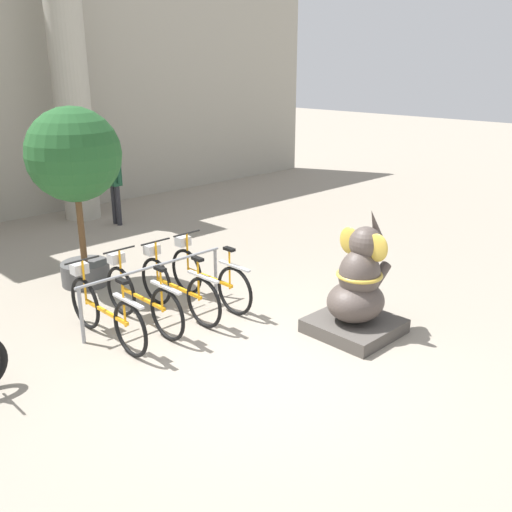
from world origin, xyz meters
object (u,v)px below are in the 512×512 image
at_px(bicycle_2, 177,287).
at_px(bicycle_3, 208,276).
at_px(person_pedestrian, 114,176).
at_px(potted_tree, 74,163).
at_px(bicycle_1, 141,297).
at_px(elephant_statue, 358,292).
at_px(bicycle_0, 105,311).

xyz_separation_m(bicycle_2, bicycle_3, (0.57, 0.02, 0.00)).
distance_m(person_pedestrian, potted_tree, 3.65).
relative_size(bicycle_1, bicycle_3, 1.00).
relative_size(bicycle_2, elephant_statue, 1.09).
bearing_deg(bicycle_2, bicycle_3, 1.51).
xyz_separation_m(bicycle_0, elephant_statue, (2.49, -2.08, 0.14)).
xyz_separation_m(bicycle_0, person_pedestrian, (3.04, 4.73, 0.67)).
relative_size(bicycle_1, elephant_statue, 1.09).
distance_m(bicycle_0, elephant_statue, 3.24).
bearing_deg(person_pedestrian, bicycle_2, -111.96).
relative_size(bicycle_0, potted_tree, 0.65).
height_order(bicycle_0, bicycle_3, same).
height_order(elephant_statue, potted_tree, potted_tree).
xyz_separation_m(bicycle_2, elephant_statue, (1.35, -2.08, 0.14)).
bearing_deg(bicycle_2, potted_tree, 99.73).
bearing_deg(bicycle_1, potted_tree, 83.34).
xyz_separation_m(bicycle_0, potted_tree, (0.80, 1.99, 1.53)).
bearing_deg(bicycle_2, bicycle_0, -179.83).
bearing_deg(person_pedestrian, bicycle_1, -117.80).
bearing_deg(bicycle_3, person_pedestrian, 74.15).
bearing_deg(bicycle_3, bicycle_0, -179.38).
bearing_deg(elephant_statue, bicycle_3, 110.47).
relative_size(bicycle_0, bicycle_3, 1.00).
height_order(bicycle_0, potted_tree, potted_tree).
relative_size(bicycle_1, person_pedestrian, 1.01).
bearing_deg(person_pedestrian, potted_tree, -129.34).
height_order(bicycle_0, bicycle_1, same).
bearing_deg(bicycle_3, bicycle_1, 178.99).
bearing_deg(bicycle_0, person_pedestrian, 57.25).
bearing_deg(bicycle_3, bicycle_2, -178.49).
xyz_separation_m(bicycle_0, bicycle_2, (1.14, 0.00, 0.00)).
distance_m(elephant_statue, potted_tree, 4.61).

